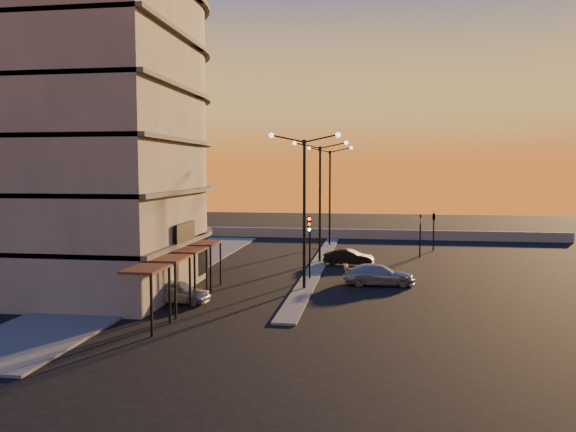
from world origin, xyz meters
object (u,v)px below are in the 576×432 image
(car_sedan, at_px, (349,257))
(streetlamp_mid, at_px, (320,192))
(car_hatchback, at_px, (177,291))
(traffic_light_main, at_px, (310,237))
(car_wagon, at_px, (379,275))

(car_sedan, bearing_deg, streetlamp_mid, 79.72)
(streetlamp_mid, relative_size, car_hatchback, 2.59)
(traffic_light_main, distance_m, car_wagon, 5.09)
(traffic_light_main, height_order, car_hatchback, traffic_light_main)
(traffic_light_main, relative_size, car_sedan, 1.14)
(car_wagon, bearing_deg, traffic_light_main, 75.98)
(streetlamp_mid, distance_m, car_hatchback, 16.53)
(traffic_light_main, bearing_deg, streetlamp_mid, 90.00)
(car_hatchback, relative_size, car_wagon, 0.81)
(streetlamp_mid, relative_size, car_wagon, 2.11)
(streetlamp_mid, distance_m, car_sedan, 5.54)
(traffic_light_main, height_order, car_sedan, traffic_light_main)
(streetlamp_mid, distance_m, traffic_light_main, 7.62)
(streetlamp_mid, relative_size, traffic_light_main, 2.24)
(streetlamp_mid, height_order, traffic_light_main, streetlamp_mid)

